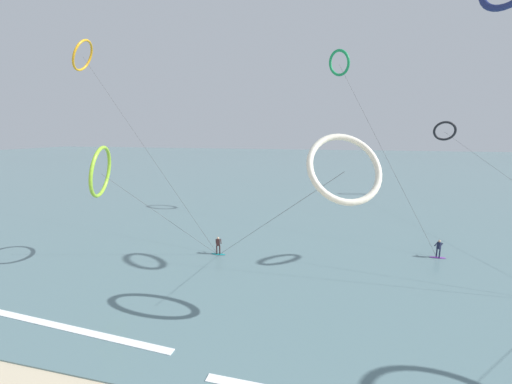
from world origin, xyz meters
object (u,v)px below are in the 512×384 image
object	(u,v)px
kite_lime	(101,172)
kite_ivory	(344,168)
surfer_teal	(218,247)
kite_amber	(83,56)
surfer_violet	(438,250)
kite_emerald	(339,63)
kite_charcoal	(445,131)

from	to	relation	value
kite_lime	kite_ivory	distance (m)	20.12
kite_lime	kite_ivory	size ratio (longest dim) A/B	0.78
surfer_teal	kite_lime	size ratio (longest dim) A/B	0.17
kite_amber	surfer_violet	bearing A→B (deg)	62.98
surfer_violet	surfer_teal	world-z (taller)	same
surfer_teal	kite_emerald	distance (m)	28.12
kite_amber	kite_lime	bearing A→B (deg)	26.46
kite_emerald	kite_charcoal	size ratio (longest dim) A/B	0.42
surfer_violet	kite_charcoal	world-z (taller)	kite_charcoal
surfer_violet	kite_amber	size ratio (longest dim) A/B	0.07
kite_charcoal	surfer_violet	bearing A→B (deg)	87.37
surfer_violet	kite_lime	xyz separation A→B (m)	(-28.55, -7.90, 7.26)
surfer_violet	kite_emerald	size ratio (longest dim) A/B	0.08
surfer_teal	kite_charcoal	world-z (taller)	kite_charcoal
surfer_violet	kite_charcoal	xyz separation A→B (m)	(8.60, 30.62, 10.66)
kite_ivory	kite_amber	bearing A→B (deg)	123.67
kite_amber	kite_emerald	bearing A→B (deg)	82.75
kite_emerald	kite_ivory	distance (m)	28.50
surfer_teal	kite_emerald	size ratio (longest dim) A/B	0.08
kite_lime	kite_amber	size ratio (longest dim) A/B	0.40
kite_lime	kite_amber	bearing A→B (deg)	-157.93
kite_ivory	kite_emerald	bearing A→B (deg)	66.38
surfer_teal	kite_lime	xyz separation A→B (m)	(-8.80, -3.95, 7.26)
kite_emerald	kite_ivory	bearing A→B (deg)	131.54
kite_lime	kite_amber	distance (m)	26.27
surfer_teal	kite_charcoal	xyz separation A→B (m)	(28.34, 34.57, 10.66)
kite_lime	kite_ivory	world-z (taller)	kite_ivory
surfer_violet	kite_lime	bearing A→B (deg)	67.16
kite_lime	kite_ivory	xyz separation A→B (m)	(19.52, -4.73, 1.33)
kite_ivory	kite_charcoal	xyz separation A→B (m)	(17.63, 43.24, 2.07)
kite_lime	kite_charcoal	bearing A→B (deg)	116.07
kite_emerald	kite_amber	bearing A→B (deg)	48.97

